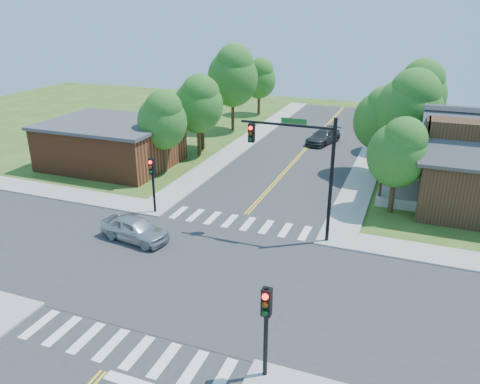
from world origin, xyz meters
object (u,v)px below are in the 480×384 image
at_px(signal_pole_nw, 152,175).
at_px(car_dgrey, 323,137).
at_px(signal_mast_ne, 302,158).
at_px(signal_pole_se, 266,316).
at_px(car_silver, 135,229).

relative_size(signal_pole_nw, car_dgrey, 0.76).
relative_size(signal_mast_ne, signal_pole_nw, 1.89).
relative_size(signal_pole_se, car_dgrey, 0.76).
distance_m(signal_pole_se, car_silver, 12.87).
height_order(signal_mast_ne, car_silver, signal_mast_ne).
distance_m(signal_pole_nw, car_silver, 4.29).
bearing_deg(car_dgrey, signal_pole_se, -65.24).
bearing_deg(car_dgrey, signal_mast_ne, -65.53).
height_order(signal_pole_nw, car_silver, signal_pole_nw).
xyz_separation_m(car_silver, car_dgrey, (5.81, 24.23, -0.03)).
distance_m(signal_mast_ne, car_dgrey, 21.11).
relative_size(signal_mast_ne, car_silver, 1.64).
bearing_deg(signal_pole_nw, signal_pole_se, -45.00).
distance_m(signal_pole_nw, car_dgrey, 21.69).
bearing_deg(signal_pole_se, car_dgrey, 98.03).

